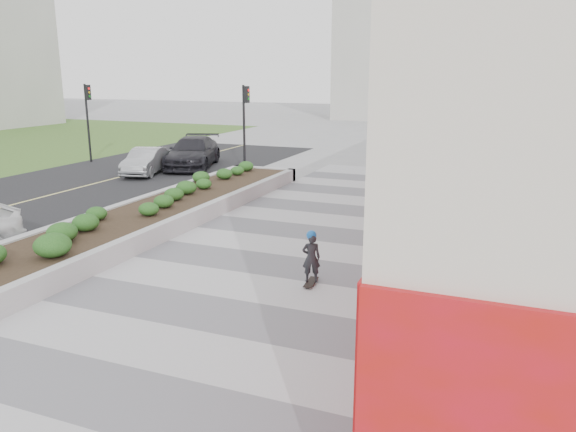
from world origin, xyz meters
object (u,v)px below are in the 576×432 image
at_px(skateboarder, 311,257).
at_px(car_silver, 146,161).
at_px(car_dark, 193,152).
at_px(planter, 149,213).
at_px(traffic_signal_near, 245,115).
at_px(traffic_signal_far, 88,111).

bearing_deg(skateboarder, car_silver, 133.43).
xyz_separation_m(car_silver, car_dark, (1.02, 2.64, 0.14)).
xyz_separation_m(planter, car_dark, (-4.83, 10.58, 0.35)).
distance_m(traffic_signal_near, car_dark, 3.68).
bearing_deg(car_dark, planter, -83.84).
distance_m(skateboarder, car_silver, 16.48).
height_order(planter, traffic_signal_near, traffic_signal_near).
height_order(traffic_signal_far, skateboarder, traffic_signal_far).
xyz_separation_m(traffic_signal_near, traffic_signal_far, (-9.20, -0.50, 0.00)).
distance_m(planter, traffic_signal_far, 15.00).
relative_size(traffic_signal_near, skateboarder, 3.22).
relative_size(planter, skateboarder, 13.79).
distance_m(planter, car_silver, 9.86).
height_order(planter, car_silver, car_silver).
xyz_separation_m(traffic_signal_near, car_dark, (-3.10, 0.08, -1.99)).
bearing_deg(car_dark, traffic_signal_near, -19.81).
xyz_separation_m(traffic_signal_far, skateboarder, (17.46, -12.93, -2.09)).
relative_size(traffic_signal_near, car_dark, 0.79).
distance_m(planter, skateboarder, 7.16).
xyz_separation_m(planter, skateboarder, (6.53, -2.93, 0.25)).
xyz_separation_m(planter, traffic_signal_near, (-1.73, 10.50, 2.34)).
height_order(traffic_signal_far, car_silver, traffic_signal_far).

